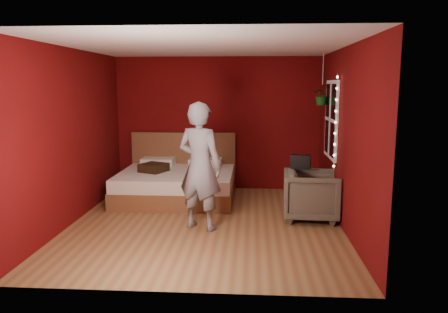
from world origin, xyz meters
TOP-DOWN VIEW (x-y plane):
  - floor at (0.00, 0.00)m, footprint 4.50×4.50m
  - room_walls at (0.00, 0.00)m, footprint 4.04×4.54m
  - window at (1.97, 0.90)m, footprint 0.05×0.97m
  - fairy_lights at (1.94, 0.37)m, footprint 0.04×0.04m
  - bed at (-0.68, 1.42)m, footprint 2.05×1.75m
  - person at (-0.05, -0.27)m, footprint 0.78×0.66m
  - armchair at (1.60, 0.30)m, footprint 0.88×0.85m
  - handbag at (1.45, 0.51)m, footprint 0.33×0.22m
  - throw_pillow at (-1.08, 1.29)m, footprint 0.55×0.55m
  - hanging_plant at (1.88, 1.37)m, footprint 0.39×0.36m

SIDE VIEW (x-z plane):
  - floor at x=0.00m, z-range 0.00..0.00m
  - bed at x=-0.68m, z-range -0.27..0.86m
  - armchair at x=1.60m, z-range 0.00..0.75m
  - throw_pillow at x=-1.08m, z-range 0.51..0.66m
  - handbag at x=1.45m, z-range 0.75..0.97m
  - person at x=-0.05m, z-range 0.00..1.83m
  - fairy_lights at x=1.94m, z-range 0.77..2.22m
  - window at x=1.97m, z-range 0.87..2.14m
  - room_walls at x=0.00m, z-range 0.37..2.99m
  - hanging_plant at x=1.88m, z-range 1.44..2.33m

